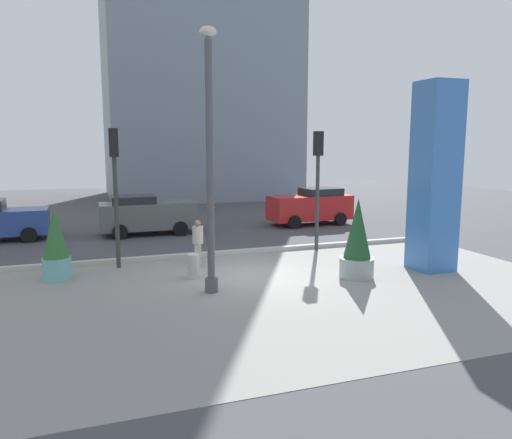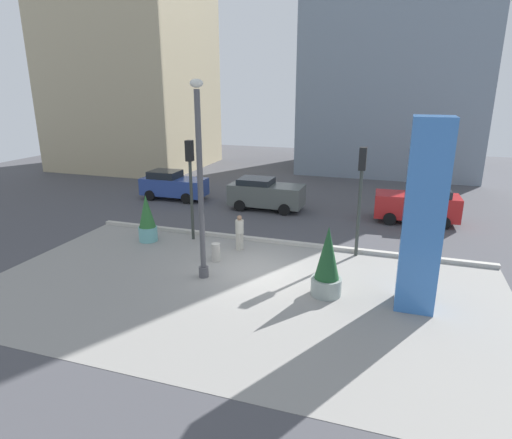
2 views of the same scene
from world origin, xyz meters
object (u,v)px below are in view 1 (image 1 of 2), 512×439
object	(u,v)px
traffic_light_far_side	(318,171)
potted_plant_near_right	(357,242)
lamp_post	(210,168)
traffic_light_corner	(115,175)
pedestrian_on_sidewalk	(198,241)
art_pillar_blue	(435,178)
concrete_bollard	(193,266)
potted_plant_curbside	(56,246)
car_passing_lane	(311,206)
car_far_lane	(147,214)

from	to	relation	value
traffic_light_far_side	potted_plant_near_right	bearing A→B (deg)	-98.52
lamp_post	traffic_light_corner	distance (m)	4.28
potted_plant_near_right	pedestrian_on_sidewalk	distance (m)	5.20
lamp_post	traffic_light_corner	bearing A→B (deg)	121.40
potted_plant_near_right	pedestrian_on_sidewalk	xyz separation A→B (m)	(-4.23, 3.01, -0.23)
art_pillar_blue	concrete_bollard	bearing A→B (deg)	169.08
art_pillar_blue	concrete_bollard	xyz separation A→B (m)	(-7.49, 1.44, -2.61)
art_pillar_blue	potted_plant_curbside	world-z (taller)	art_pillar_blue
lamp_post	concrete_bollard	bearing A→B (deg)	96.42
potted_plant_curbside	potted_plant_near_right	distance (m)	9.02
traffic_light_far_side	car_passing_lane	size ratio (longest dim) A/B	1.07
traffic_light_corner	car_passing_lane	world-z (taller)	traffic_light_corner
traffic_light_far_side	car_far_lane	size ratio (longest dim) A/B	1.07
potted_plant_near_right	traffic_light_corner	world-z (taller)	traffic_light_corner
art_pillar_blue	traffic_light_corner	world-z (taller)	art_pillar_blue
traffic_light_corner	car_passing_lane	distance (m)	11.68
potted_plant_near_right	traffic_light_corner	size ratio (longest dim) A/B	0.54
car_far_lane	lamp_post	bearing A→B (deg)	-86.56
traffic_light_far_side	traffic_light_corner	size ratio (longest dim) A/B	0.99
car_far_lane	pedestrian_on_sidewalk	distance (m)	6.64
art_pillar_blue	car_far_lane	distance (m)	12.52
lamp_post	potted_plant_near_right	bearing A→B (deg)	-0.09
concrete_bollard	car_far_lane	world-z (taller)	car_far_lane
potted_plant_curbside	concrete_bollard	world-z (taller)	potted_plant_curbside
art_pillar_blue	concrete_bollard	distance (m)	8.06
concrete_bollard	pedestrian_on_sidewalk	distance (m)	1.62
lamp_post	potted_plant_curbside	world-z (taller)	lamp_post
traffic_light_far_side	traffic_light_corner	distance (m)	7.35
lamp_post	traffic_light_far_side	xyz separation A→B (m)	(5.12, 3.94, -0.38)
traffic_light_far_side	car_passing_lane	distance (m)	6.54
concrete_bollard	traffic_light_far_side	bearing A→B (deg)	24.41
car_far_lane	car_passing_lane	size ratio (longest dim) A/B	1.00
lamp_post	traffic_light_far_side	distance (m)	6.47
potted_plant_near_right	traffic_light_far_side	xyz separation A→B (m)	(0.59, 3.95, 1.93)
car_far_lane	car_passing_lane	world-z (taller)	car_passing_lane
concrete_bollard	car_passing_lane	bearing A→B (deg)	46.19
potted_plant_curbside	potted_plant_near_right	bearing A→B (deg)	-17.98
potted_plant_near_right	traffic_light_far_side	world-z (taller)	traffic_light_far_side
art_pillar_blue	traffic_light_far_side	xyz separation A→B (m)	(-2.20, 3.85, 0.05)
traffic_light_far_side	lamp_post	bearing A→B (deg)	-142.40
traffic_light_corner	traffic_light_far_side	bearing A→B (deg)	2.36
lamp_post	car_far_lane	bearing A→B (deg)	93.44
traffic_light_far_side	concrete_bollard	bearing A→B (deg)	-155.59
concrete_bollard	traffic_light_corner	bearing A→B (deg)	134.30
traffic_light_corner	potted_plant_curbside	bearing A→B (deg)	-154.89
potted_plant_near_right	traffic_light_corner	xyz separation A→B (m)	(-6.75, 3.65, 1.95)
potted_plant_curbside	car_passing_lane	size ratio (longest dim) A/B	0.51
art_pillar_blue	concrete_bollard	size ratio (longest dim) A/B	7.95
art_pillar_blue	pedestrian_on_sidewalk	xyz separation A→B (m)	(-7.02, 2.91, -2.12)
potted_plant_curbside	traffic_light_corner	xyz separation A→B (m)	(1.84, 0.86, 2.03)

